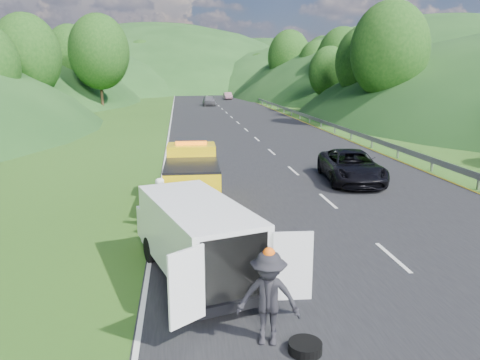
{
  "coord_description": "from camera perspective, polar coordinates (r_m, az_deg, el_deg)",
  "views": [
    {
      "loc": [
        -2.94,
        -13.87,
        5.22
      ],
      "look_at": [
        -0.8,
        2.78,
        1.3
      ],
      "focal_mm": 35.0,
      "sensor_mm": 36.0,
      "label": 1
    }
  ],
  "objects": [
    {
      "name": "tree_line_right",
      "position": [
        78.47,
        12.16,
        9.05
      ],
      "size": [
        14.0,
        140.0,
        14.0
      ],
      "primitive_type": null,
      "color": "#2E5A1A",
      "rests_on": "ground"
    },
    {
      "name": "woman",
      "position": [
        16.24,
        -9.38,
        -5.79
      ],
      "size": [
        0.52,
        0.68,
        1.73
      ],
      "primitive_type": "imported",
      "rotation": [
        0.0,
        0.0,
        1.67
      ],
      "color": "white",
      "rests_on": "ground"
    },
    {
      "name": "worker",
      "position": [
        9.74,
        3.39,
        -19.29
      ],
      "size": [
        1.37,
        1.0,
        1.9
      ],
      "primitive_type": "imported",
      "rotation": [
        0.0,
        0.0,
        -0.26
      ],
      "color": "black",
      "rests_on": "ground"
    },
    {
      "name": "ground",
      "position": [
        15.11,
        4.4,
        -7.11
      ],
      "size": [
        320.0,
        320.0,
        0.0
      ],
      "primitive_type": "plane",
      "color": "#38661E",
      "rests_on": "ground"
    },
    {
      "name": "dist_car_b",
      "position": [
        88.61,
        -1.5,
        9.77
      ],
      "size": [
        1.38,
        3.95,
        1.3
      ],
      "primitive_type": "imported",
      "color": "#795160",
      "rests_on": "ground"
    },
    {
      "name": "hills_backdrop",
      "position": [
        148.96,
        -3.75,
        11.12
      ],
      "size": [
        201.0,
        288.6,
        44.0
      ],
      "primitive_type": null,
      "color": "#2D5B23",
      "rests_on": "ground"
    },
    {
      "name": "guardrail",
      "position": [
        67.88,
        4.0,
        8.71
      ],
      "size": [
        0.06,
        140.0,
        1.52
      ],
      "primitive_type": "cube",
      "color": "gray",
      "rests_on": "ground"
    },
    {
      "name": "tow_truck",
      "position": [
        18.94,
        -5.89,
        0.66
      ],
      "size": [
        2.19,
        5.51,
        2.35
      ],
      "rotation": [
        0.0,
        0.0,
        -0.02
      ],
      "color": "black",
      "rests_on": "ground"
    },
    {
      "name": "white_van",
      "position": [
        12.04,
        -5.47,
        -6.66
      ],
      "size": [
        4.06,
        6.21,
        2.04
      ],
      "rotation": [
        0.0,
        0.0,
        0.3
      ],
      "color": "black",
      "rests_on": "ground"
    },
    {
      "name": "child",
      "position": [
        13.39,
        -6.15,
        -9.89
      ],
      "size": [
        0.57,
        0.54,
        0.94
      ],
      "primitive_type": "imported",
      "rotation": [
        0.0,
        0.0,
        -0.57
      ],
      "color": "tan",
      "rests_on": "ground"
    },
    {
      "name": "dist_car_a",
      "position": [
        73.0,
        -3.8,
        9.03
      ],
      "size": [
        1.85,
        4.59,
        1.56
      ],
      "primitive_type": "imported",
      "color": "#57575D",
      "rests_on": "ground"
    },
    {
      "name": "road_surface",
      "position": [
        54.45,
        -1.03,
        7.66
      ],
      "size": [
        14.0,
        200.0,
        0.02
      ],
      "primitive_type": "cube",
      "color": "black",
      "rests_on": "ground"
    },
    {
      "name": "spare_tire",
      "position": [
        9.55,
        7.93,
        -20.16
      ],
      "size": [
        0.65,
        0.65,
        0.2
      ],
      "primitive_type": "cylinder",
      "color": "black",
      "rests_on": "ground"
    },
    {
      "name": "passing_suv",
      "position": [
        23.21,
        13.32,
        -0.21
      ],
      "size": [
        3.04,
        5.59,
        1.49
      ],
      "primitive_type": "imported",
      "rotation": [
        0.0,
        0.0,
        -0.11
      ],
      "color": "black",
      "rests_on": "ground"
    },
    {
      "name": "tree_line_left",
      "position": [
        75.78,
        -19.76,
        8.44
      ],
      "size": [
        14.0,
        140.0,
        14.0
      ],
      "primitive_type": null,
      "color": "#2E5A1A",
      "rests_on": "ground"
    },
    {
      "name": "suitcase",
      "position": [
        15.7,
        -11.02,
        -5.49
      ],
      "size": [
        0.38,
        0.31,
        0.54
      ],
      "primitive_type": "cube",
      "rotation": [
        0.0,
        0.0,
        -0.43
      ],
      "color": "#585B44",
      "rests_on": "ground"
    }
  ]
}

